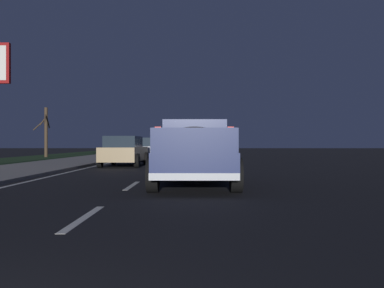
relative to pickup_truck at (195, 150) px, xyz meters
name	(u,v)px	position (x,y,z in m)	size (l,w,h in m)	color
ground	(169,161)	(16.47, 1.75, -0.98)	(144.00, 144.00, 0.00)	black
sidewalk_shoulder	(84,160)	(16.47, 7.45, -0.92)	(108.00, 4.00, 0.12)	gray
grass_verge	(10,161)	(16.47, 12.45, -0.98)	(108.00, 6.00, 0.01)	#1E3819
lane_markings	(135,160)	(18.62, 4.30, -0.98)	(108.00, 3.54, 0.01)	silver
pickup_truck	(195,150)	(0.00, 0.00, 0.00)	(5.42, 2.29, 1.87)	#141E4C
sedan_tan	(124,151)	(9.91, 3.65, -0.20)	(4.45, 2.11, 1.54)	#9E845B
sedan_red	(160,147)	(29.03, 3.37, -0.20)	(4.43, 2.07, 1.54)	maroon
sedan_white	(197,148)	(22.33, -0.17, -0.20)	(4.45, 2.11, 1.54)	silver
sedan_silver	(142,149)	(16.69, 3.56, -0.20)	(4.44, 2.09, 1.54)	#B2B5BA
bare_tree_far	(46,131)	(24.27, 12.76, 1.28)	(2.65, 1.63, 4.23)	#423323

